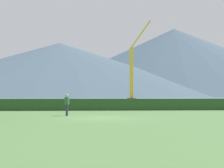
% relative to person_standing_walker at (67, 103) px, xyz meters
% --- Properties ---
extents(ground_plane, '(1000.00, 1000.00, 0.00)m').
position_rel_person_standing_walker_xyz_m(ground_plane, '(2.37, -2.57, -0.97)').
color(ground_plane, '#517A42').
extents(harbor_water, '(320.00, 246.00, 0.00)m').
position_rel_person_standing_walker_xyz_m(harbor_water, '(2.37, 134.43, -0.97)').
color(harbor_water, gray).
rests_on(harbor_water, ground_plane).
extents(hedge_line, '(80.00, 1.20, 1.18)m').
position_rel_person_standing_walker_xyz_m(hedge_line, '(2.37, 8.43, -0.38)').
color(hedge_line, '#284C23').
rests_on(hedge_line, ground_plane).
extents(person_standing_walker, '(0.36, 0.55, 1.65)m').
position_rel_person_standing_walker_xyz_m(person_standing_walker, '(0.00, 0.00, 0.00)').
color(person_standing_walker, '#2D3347').
rests_on(person_standing_walker, ground_plane).
extents(dock_crane, '(5.85, 2.00, 19.86)m').
position_rel_person_standing_walker_xyz_m(dock_crane, '(11.86, 52.88, 5.07)').
color(dock_crane, '#333338').
rests_on(dock_crane, ground_plane).
extents(distant_hill_west_ridge, '(348.59, 348.59, 82.90)m').
position_rel_person_standing_walker_xyz_m(distant_hill_west_ridge, '(104.34, 362.65, 40.48)').
color(distant_hill_west_ridge, '#425666').
rests_on(distant_hill_west_ridge, ground_plane).
extents(distant_hill_central_peak, '(321.18, 321.18, 54.06)m').
position_rel_person_standing_walker_xyz_m(distant_hill_central_peak, '(-29.49, 302.17, 26.06)').
color(distant_hill_central_peak, '#425666').
rests_on(distant_hill_central_peak, ground_plane).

